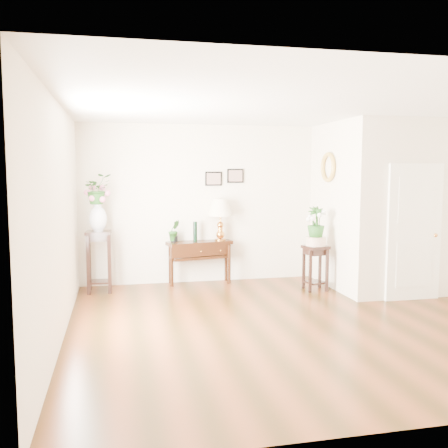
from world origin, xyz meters
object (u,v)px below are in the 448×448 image
object	(u,v)px
console_table	(200,262)
plant_stand_b	(315,268)
plant_stand_a	(99,262)
table_lamp	(220,221)

from	to	relation	value
console_table	plant_stand_b	size ratio (longest dim) A/B	1.51
console_table	plant_stand_a	size ratio (longest dim) A/B	1.13
console_table	table_lamp	xyz separation A→B (m)	(0.37, 0.00, 0.73)
plant_stand_a	plant_stand_b	world-z (taller)	plant_stand_a
console_table	plant_stand_b	world-z (taller)	console_table
console_table	plant_stand_b	xyz separation A→B (m)	(1.81, -0.89, -0.00)
table_lamp	console_table	bearing A→B (deg)	180.00
console_table	plant_stand_a	xyz separation A→B (m)	(-1.71, -0.25, 0.13)
plant_stand_a	plant_stand_b	bearing A→B (deg)	-10.27
console_table	table_lamp	size ratio (longest dim) A/B	1.51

